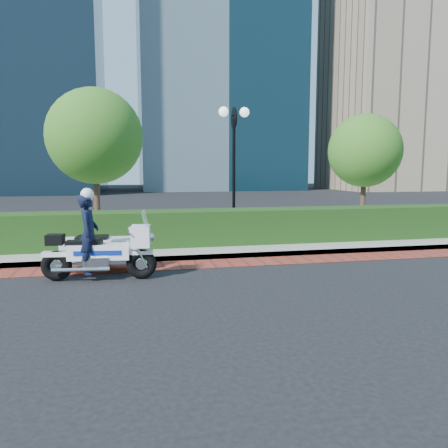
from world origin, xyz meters
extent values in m
plane|color=black|center=(0.00, 0.00, 0.00)|extent=(120.00, 120.00, 0.00)
cube|color=maroon|center=(0.00, 1.50, 0.01)|extent=(60.00, 1.00, 0.01)
cube|color=gray|center=(0.00, 6.00, 0.07)|extent=(60.00, 8.00, 0.15)
cube|color=#143311|center=(0.00, 3.60, 0.65)|extent=(18.00, 1.20, 1.00)
cylinder|color=black|center=(1.00, 5.20, 0.30)|extent=(0.30, 0.30, 0.30)
cylinder|color=black|center=(1.00, 5.20, 2.15)|extent=(0.10, 0.10, 3.70)
cylinder|color=black|center=(1.00, 5.20, 4.00)|extent=(0.04, 0.70, 0.70)
sphere|color=white|center=(0.65, 5.20, 4.20)|extent=(0.32, 0.32, 0.32)
sphere|color=white|center=(1.35, 5.20, 4.20)|extent=(0.32, 0.32, 0.32)
cylinder|color=#332319|center=(-3.50, 6.50, 1.23)|extent=(0.20, 0.20, 2.17)
sphere|color=#2A711C|center=(-3.50, 6.50, 3.44)|extent=(3.20, 3.20, 3.20)
cylinder|color=#332319|center=(6.50, 6.50, 1.11)|extent=(0.20, 0.20, 1.92)
sphere|color=#2A711C|center=(6.50, 6.50, 3.05)|extent=(2.80, 2.80, 2.80)
cube|color=gray|center=(28.00, 38.00, 14.00)|extent=(14.00, 12.00, 28.00)
torus|color=black|center=(-3.95, 0.56, 0.32)|extent=(0.66, 0.27, 0.65)
torus|color=black|center=(-2.20, 0.36, 0.32)|extent=(0.66, 0.27, 0.65)
cube|color=white|center=(-3.07, 0.46, 0.61)|extent=(1.30, 0.45, 0.33)
cube|color=silver|center=(-3.12, 0.46, 0.37)|extent=(0.58, 0.45, 0.27)
cube|color=white|center=(-2.20, 0.36, 0.93)|extent=(0.45, 0.58, 0.44)
cube|color=silver|center=(-2.10, 0.35, 1.27)|extent=(0.17, 0.50, 0.39)
cube|color=black|center=(-3.37, 0.49, 0.80)|extent=(0.76, 0.37, 0.10)
cube|color=black|center=(-3.95, 0.56, 0.88)|extent=(0.38, 0.35, 0.22)
cube|color=white|center=(-3.18, 1.31, 0.49)|extent=(1.59, 0.85, 0.54)
cube|color=black|center=(-3.27, 1.32, 0.78)|extent=(0.74, 0.56, 0.08)
torus|color=black|center=(-3.22, 1.79, 0.25)|extent=(0.50, 0.21, 0.49)
imported|color=black|center=(-3.27, 0.48, 0.99)|extent=(0.47, 0.66, 1.69)
sphere|color=white|center=(-3.27, 0.48, 1.82)|extent=(0.27, 0.27, 0.27)
camera|label=1|loc=(-2.41, -8.97, 2.34)|focal=35.00mm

